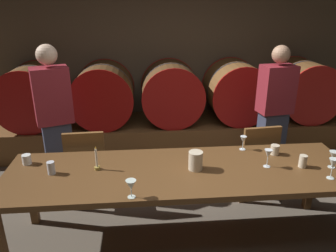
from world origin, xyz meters
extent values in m
plane|color=brown|center=(0.00, 0.00, 0.00)|extent=(9.16, 9.16, 0.00)
cube|color=brown|center=(0.00, 2.69, 1.31)|extent=(7.04, 0.24, 2.61)
cube|color=brown|center=(0.00, 2.14, 0.22)|extent=(6.34, 0.90, 0.43)
cylinder|color=brown|center=(-1.93, 2.14, 0.85)|extent=(0.84, 0.75, 0.84)
cylinder|color=maroon|center=(-1.93, 1.76, 0.85)|extent=(0.86, 0.03, 0.86)
cylinder|color=maroon|center=(-1.93, 2.53, 0.85)|extent=(0.86, 0.03, 0.86)
cylinder|color=#2D2D33|center=(-1.93, 2.14, 0.85)|extent=(0.85, 0.04, 0.85)
cylinder|color=#513319|center=(-0.96, 2.14, 0.85)|extent=(0.84, 0.75, 0.84)
cylinder|color=maroon|center=(-0.96, 1.76, 0.85)|extent=(0.86, 0.03, 0.86)
cylinder|color=maroon|center=(-0.96, 2.53, 0.85)|extent=(0.86, 0.03, 0.86)
cylinder|color=#2D2D33|center=(-0.96, 2.14, 0.85)|extent=(0.85, 0.04, 0.85)
cylinder|color=#513319|center=(0.00, 2.14, 0.85)|extent=(0.84, 0.75, 0.84)
cylinder|color=#9E1411|center=(0.00, 1.76, 0.85)|extent=(0.86, 0.03, 0.86)
cylinder|color=#9E1411|center=(0.00, 2.53, 0.85)|extent=(0.86, 0.03, 0.86)
cylinder|color=#2D2D33|center=(0.00, 2.14, 0.85)|extent=(0.85, 0.04, 0.85)
cylinder|color=brown|center=(0.95, 2.14, 0.85)|extent=(0.84, 0.75, 0.84)
cylinder|color=#9E1411|center=(0.95, 1.76, 0.85)|extent=(0.86, 0.03, 0.86)
cylinder|color=#9E1411|center=(0.95, 2.53, 0.85)|extent=(0.86, 0.03, 0.86)
cylinder|color=#2D2D33|center=(0.95, 2.14, 0.85)|extent=(0.85, 0.04, 0.85)
cylinder|color=brown|center=(1.95, 2.14, 0.85)|extent=(0.84, 0.75, 0.84)
cylinder|color=#B21C16|center=(1.95, 1.76, 0.85)|extent=(0.86, 0.03, 0.86)
cylinder|color=#B21C16|center=(1.95, 2.53, 0.85)|extent=(0.86, 0.03, 0.86)
cylinder|color=#2D2D33|center=(1.95, 2.14, 0.85)|extent=(0.85, 0.04, 0.85)
cube|color=brown|center=(-0.11, 0.09, 0.71)|extent=(3.00, 0.88, 0.05)
cube|color=brown|center=(-1.53, -0.29, 0.34)|extent=(0.07, 0.07, 0.69)
cube|color=brown|center=(-1.53, 0.47, 0.34)|extent=(0.07, 0.07, 0.69)
cube|color=brown|center=(1.31, 0.47, 0.34)|extent=(0.07, 0.07, 0.69)
cube|color=brown|center=(-1.03, 0.83, 0.44)|extent=(0.42, 0.42, 0.04)
cube|color=brown|center=(-1.02, 0.65, 0.67)|extent=(0.40, 0.06, 0.42)
cube|color=brown|center=(-0.86, 1.01, 0.21)|extent=(0.05, 0.05, 0.42)
cube|color=brown|center=(-1.20, 0.99, 0.21)|extent=(0.05, 0.05, 0.42)
cube|color=brown|center=(-0.85, 0.67, 0.21)|extent=(0.05, 0.05, 0.42)
cube|color=brown|center=(-1.19, 0.66, 0.21)|extent=(0.05, 0.05, 0.42)
cube|color=brown|center=(0.79, 0.82, 0.44)|extent=(0.44, 0.44, 0.04)
cube|color=brown|center=(0.80, 0.64, 0.67)|extent=(0.40, 0.08, 0.42)
cube|color=brown|center=(0.94, 1.00, 0.21)|extent=(0.05, 0.05, 0.42)
cube|color=brown|center=(0.60, 0.97, 0.21)|extent=(0.05, 0.05, 0.42)
cube|color=brown|center=(0.97, 0.67, 0.21)|extent=(0.05, 0.05, 0.42)
cube|color=brown|center=(0.63, 0.63, 0.21)|extent=(0.05, 0.05, 0.42)
cube|color=#33384C|center=(-1.38, 1.10, 0.42)|extent=(0.35, 0.29, 0.84)
cube|color=maroon|center=(-1.38, 1.10, 1.14)|extent=(0.44, 0.36, 0.61)
sphere|color=beige|center=(-1.38, 1.10, 1.57)|extent=(0.22, 0.22, 0.22)
cube|color=#33384C|center=(1.13, 1.18, 0.43)|extent=(0.33, 0.24, 0.85)
cube|color=maroon|center=(1.13, 1.18, 1.13)|extent=(0.41, 0.29, 0.56)
sphere|color=tan|center=(1.13, 1.18, 1.53)|extent=(0.20, 0.20, 0.20)
cylinder|color=olive|center=(-0.83, 0.16, 0.75)|extent=(0.05, 0.05, 0.02)
cylinder|color=#EDE5CC|center=(-0.83, 0.16, 0.85)|extent=(0.02, 0.02, 0.17)
cone|color=yellow|center=(-0.83, 0.16, 0.94)|extent=(0.01, 0.01, 0.02)
cylinder|color=beige|center=(0.01, 0.09, 0.82)|extent=(0.12, 0.12, 0.16)
cylinder|color=silver|center=(-0.53, -0.29, 0.74)|extent=(0.06, 0.06, 0.00)
cylinder|color=silver|center=(-0.53, -0.29, 0.77)|extent=(0.01, 0.01, 0.06)
cone|color=silver|center=(-0.53, -0.29, 0.84)|extent=(0.08, 0.08, 0.08)
cylinder|color=white|center=(0.53, 0.44, 0.74)|extent=(0.06, 0.06, 0.00)
cylinder|color=white|center=(0.53, 0.44, 0.78)|extent=(0.01, 0.01, 0.07)
cone|color=white|center=(0.53, 0.44, 0.84)|extent=(0.06, 0.06, 0.07)
cylinder|color=white|center=(0.64, 0.08, 0.74)|extent=(0.06, 0.06, 0.00)
cylinder|color=white|center=(0.64, 0.08, 0.78)|extent=(0.01, 0.01, 0.08)
cone|color=white|center=(0.64, 0.08, 0.86)|extent=(0.07, 0.07, 0.07)
cylinder|color=silver|center=(1.09, -0.16, 0.74)|extent=(0.06, 0.06, 0.00)
cylinder|color=silver|center=(1.09, -0.16, 0.79)|extent=(0.01, 0.01, 0.09)
cone|color=silver|center=(1.09, -0.16, 0.87)|extent=(0.07, 0.07, 0.08)
cylinder|color=silver|center=(1.20, 0.02, 0.74)|extent=(0.06, 0.06, 0.00)
cylinder|color=silver|center=(1.20, 0.02, 0.78)|extent=(0.01, 0.01, 0.07)
cone|color=silver|center=(1.20, 0.02, 0.85)|extent=(0.08, 0.08, 0.07)
cylinder|color=white|center=(-1.46, 0.31, 0.78)|extent=(0.08, 0.08, 0.09)
cylinder|color=silver|center=(-1.20, 0.11, 0.79)|extent=(0.06, 0.06, 0.11)
cylinder|color=beige|center=(0.80, 0.31, 0.78)|extent=(0.08, 0.08, 0.09)
cylinder|color=beige|center=(0.95, 0.05, 0.79)|extent=(0.07, 0.07, 0.11)
camera|label=1|loc=(-0.44, -2.37, 2.11)|focal=34.98mm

